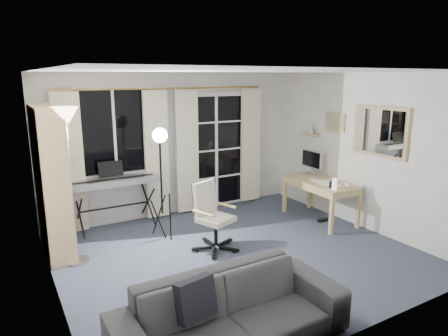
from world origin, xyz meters
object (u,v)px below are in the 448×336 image
at_px(bookshelf, 49,187).
at_px(sofa, 231,303).
at_px(keyboard_piano, 113,183).
at_px(desk, 320,186).
at_px(monitor, 312,160).
at_px(mug, 348,184).
at_px(torchiere_lamp, 67,139).
at_px(studio_light, 160,148).
at_px(office_chair, 210,210).

distance_m(bookshelf, sofa, 3.01).
distance_m(keyboard_piano, desk, 3.31).
distance_m(bookshelf, monitor, 4.21).
height_order(monitor, mug, monitor).
bearing_deg(torchiere_lamp, bookshelf, 119.50).
distance_m(studio_light, sofa, 2.74).
distance_m(keyboard_piano, office_chair, 1.65).
xyz_separation_m(bookshelf, desk, (4.00, -0.75, -0.36)).
bearing_deg(studio_light, sofa, -78.35).
bearing_deg(mug, office_chair, 169.29).
bearing_deg(sofa, torchiere_lamp, 110.03).
bearing_deg(desk, mug, -76.48).
bearing_deg(sofa, desk, 34.20).
relative_size(keyboard_piano, monitor, 2.88).
relative_size(studio_light, mug, 15.51).
xyz_separation_m(torchiere_lamp, mug, (3.89, -0.88, -0.88)).
bearing_deg(studio_light, office_chair, -34.71).
relative_size(studio_light, office_chair, 1.80).
height_order(torchiere_lamp, sofa, torchiere_lamp).
bearing_deg(bookshelf, studio_light, -9.65).
bearing_deg(office_chair, sofa, -133.27).
bearing_deg(torchiere_lamp, mug, -12.76).
distance_m(desk, sofa, 3.54).
distance_m(keyboard_piano, studio_light, 1.05).
bearing_deg(bookshelf, desk, -12.02).
height_order(bookshelf, studio_light, bookshelf).
bearing_deg(bookshelf, torchiere_lamp, -61.86).
relative_size(torchiere_lamp, studio_light, 1.17).
bearing_deg(keyboard_piano, office_chair, -53.95).
relative_size(torchiere_lamp, monitor, 4.13).
bearing_deg(keyboard_piano, desk, -21.73).
bearing_deg(sofa, studio_light, 81.67).
bearing_deg(desk, keyboard_piano, 160.04).
bearing_deg(monitor, desk, -111.42).
distance_m(desk, mug, 0.53).
height_order(bookshelf, desk, bookshelf).
height_order(studio_light, sofa, studio_light).
relative_size(keyboard_piano, sofa, 0.66).
relative_size(torchiere_lamp, desk, 1.57).
bearing_deg(bookshelf, mug, -18.35).
distance_m(torchiere_lamp, studio_light, 1.27).
xyz_separation_m(office_chair, sofa, (-0.81, -1.92, -0.15)).
distance_m(keyboard_piano, mug, 3.61).
bearing_deg(bookshelf, monitor, -5.50).
xyz_separation_m(torchiere_lamp, office_chair, (1.69, -0.46, -1.04)).
xyz_separation_m(monitor, sofa, (-3.11, -2.45, -0.51)).
bearing_deg(office_chair, monitor, -7.42).
relative_size(torchiere_lamp, sofa, 0.95).
height_order(bookshelf, office_chair, bookshelf).
bearing_deg(studio_light, keyboard_piano, 145.34).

